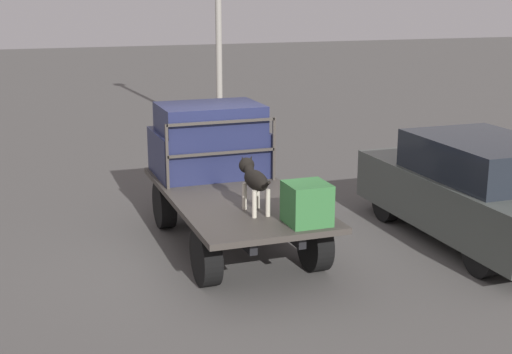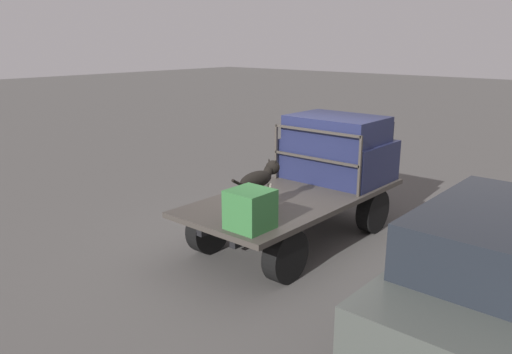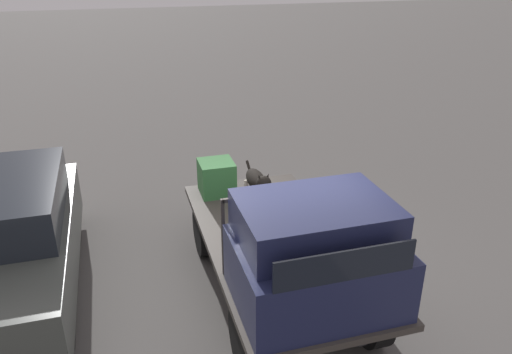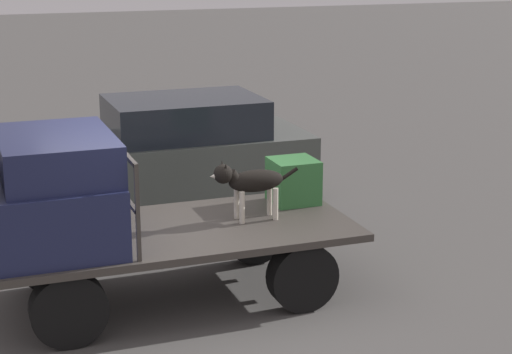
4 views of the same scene
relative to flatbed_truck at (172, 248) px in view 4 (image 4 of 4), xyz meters
The scene contains 7 objects.
ground_plane 0.58m from the flatbed_truck, ahead, with size 80.00×80.00×0.00m, color #514F4C.
flatbed_truck is the anchor object (origin of this frame).
truck_cab 1.44m from the flatbed_truck, ahead, with size 1.31×1.70×1.12m.
truck_headboard 1.01m from the flatbed_truck, ahead, with size 0.04×1.70×0.97m.
dog 1.11m from the flatbed_truck, behind, with size 1.02×0.25×0.69m.
cargo_crate 1.73m from the flatbed_truck, 164.19° to the right, with size 0.52×0.52×0.52m.
parked_sedan 3.58m from the flatbed_truck, 105.66° to the right, with size 4.00×1.75×1.58m.
Camera 4 is at (2.13, 8.46, 3.77)m, focal length 60.00 mm.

